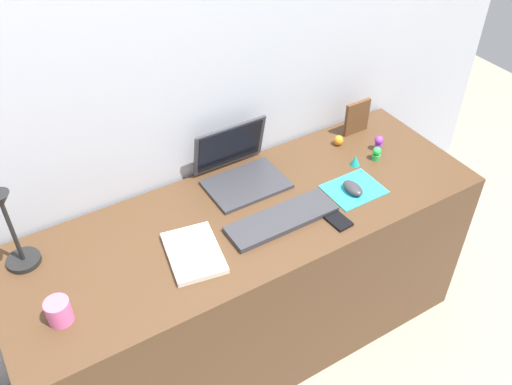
% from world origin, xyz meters
% --- Properties ---
extents(ground_plane, '(6.00, 6.00, 0.00)m').
position_xyz_m(ground_plane, '(0.00, 0.00, 0.00)').
color(ground_plane, gray).
extents(back_wall, '(2.98, 0.05, 1.57)m').
position_xyz_m(back_wall, '(0.00, 0.35, 0.79)').
color(back_wall, '#B2B7C1').
rests_on(back_wall, ground_plane).
extents(desk, '(1.78, 0.61, 0.74)m').
position_xyz_m(desk, '(0.00, 0.00, 0.37)').
color(desk, '#4C331E').
rests_on(desk, ground_plane).
extents(laptop, '(0.30, 0.26, 0.21)m').
position_xyz_m(laptop, '(0.07, 0.20, 0.79)').
color(laptop, '#333338').
rests_on(laptop, desk).
extents(keyboard, '(0.41, 0.13, 0.02)m').
position_xyz_m(keyboard, '(0.08, -0.09, 0.75)').
color(keyboard, '#333338').
rests_on(keyboard, desk).
extents(mousepad, '(0.21, 0.17, 0.00)m').
position_xyz_m(mousepad, '(0.41, -0.09, 0.74)').
color(mousepad, '#28B7CC').
rests_on(mousepad, desk).
extents(mouse, '(0.06, 0.10, 0.03)m').
position_xyz_m(mouse, '(0.40, -0.10, 0.76)').
color(mouse, '#333338').
rests_on(mouse, mousepad).
extents(cell_phone, '(0.07, 0.13, 0.01)m').
position_xyz_m(cell_phone, '(0.25, -0.18, 0.74)').
color(cell_phone, black).
rests_on(cell_phone, desk).
extents(desk_lamp, '(0.11, 0.16, 0.36)m').
position_xyz_m(desk_lamp, '(-0.75, 0.15, 0.91)').
color(desk_lamp, black).
rests_on(desk_lamp, desk).
extents(notebook_pad, '(0.21, 0.27, 0.02)m').
position_xyz_m(notebook_pad, '(-0.26, -0.08, 0.75)').
color(notebook_pad, silver).
rests_on(notebook_pad, desk).
extents(picture_frame, '(0.12, 0.02, 0.15)m').
position_xyz_m(picture_frame, '(0.66, 0.21, 0.81)').
color(picture_frame, brown).
rests_on(picture_frame, desk).
extents(coffee_mug, '(0.07, 0.07, 0.08)m').
position_xyz_m(coffee_mug, '(-0.71, -0.11, 0.78)').
color(coffee_mug, pink).
rests_on(coffee_mug, desk).
extents(toy_figurine_teal, '(0.04, 0.04, 0.04)m').
position_xyz_m(toy_figurine_teal, '(0.51, 0.03, 0.76)').
color(toy_figurine_teal, teal).
rests_on(toy_figurine_teal, desk).
extents(toy_figurine_purple, '(0.04, 0.04, 0.06)m').
position_xyz_m(toy_figurine_purple, '(0.66, 0.07, 0.77)').
color(toy_figurine_purple, purple).
rests_on(toy_figurine_purple, desk).
extents(toy_figurine_green, '(0.04, 0.04, 0.06)m').
position_xyz_m(toy_figurine_green, '(0.61, 0.02, 0.77)').
color(toy_figurine_green, green).
rests_on(toy_figurine_green, desk).
extents(toy_figurine_orange, '(0.04, 0.04, 0.04)m').
position_xyz_m(toy_figurine_orange, '(0.54, 0.18, 0.76)').
color(toy_figurine_orange, orange).
rests_on(toy_figurine_orange, desk).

